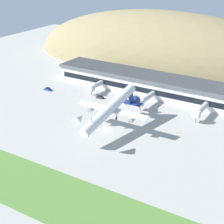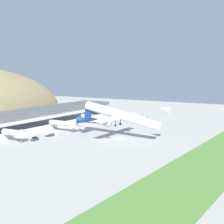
{
  "view_description": "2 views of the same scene",
  "coord_description": "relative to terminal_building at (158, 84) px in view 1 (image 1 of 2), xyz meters",
  "views": [
    {
      "loc": [
        77.08,
        -119.94,
        71.3
      ],
      "look_at": [
        3.93,
        -2.26,
        10.26
      ],
      "focal_mm": 60.0,
      "sensor_mm": 36.0,
      "label": 1
    },
    {
      "loc": [
        -143.21,
        -81.84,
        32.15
      ],
      "look_at": [
        1.86,
        4.65,
        11.46
      ],
      "focal_mm": 60.0,
      "sensor_mm": 36.0,
      "label": 2
    }
  ],
  "objects": [
    {
      "name": "service_car_1",
      "position": [
        -22.91,
        -20.82,
        -4.96
      ],
      "size": [
        4.12,
        1.98,
        1.59
      ],
      "color": "#333338",
      "rests_on": "ground_plane"
    },
    {
      "name": "terminal_building",
      "position": [
        0.0,
        0.0,
        0.0
      ],
      "size": [
        116.78,
        19.06,
        9.92
      ],
      "color": "silver",
      "rests_on": "ground_plane"
    },
    {
      "name": "grass_strip_foreground",
      "position": [
        -0.03,
        -97.3,
        -5.58
      ],
      "size": [
        314.7,
        23.19,
        0.08
      ],
      "primitive_type": "cube",
      "color": "#568438",
      "rests_on": "ground_plane"
    },
    {
      "name": "service_car_0",
      "position": [
        -53.59,
        -25.99,
        -4.97
      ],
      "size": [
        4.5,
        2.01,
        1.56
      ],
      "color": "#264C99",
      "rests_on": "ground_plane"
    },
    {
      "name": "jetway_1",
      "position": [
        1.73,
        -18.01,
        -1.63
      ],
      "size": [
        3.38,
        16.37,
        5.43
      ],
      "color": "silver",
      "rests_on": "ground_plane"
    },
    {
      "name": "ground_plane",
      "position": [
        -0.03,
        -49.92,
        -5.62
      ],
      "size": [
        349.67,
        349.67,
        0.0
      ],
      "primitive_type": "plane",
      "color": "#ADAAA3"
    },
    {
      "name": "traffic_cone_1",
      "position": [
        17.6,
        -30.87,
        -5.34
      ],
      "size": [
        0.52,
        0.52,
        0.58
      ],
      "color": "orange",
      "rests_on": "ground_plane"
    },
    {
      "name": "hill_backdrop",
      "position": [
        -21.58,
        55.5,
        -5.62
      ],
      "size": [
        200.09,
        78.85,
        68.88
      ],
      "primitive_type": "ellipsoid",
      "color": "#8E7F56",
      "rests_on": "ground_plane"
    },
    {
      "name": "jetway_0",
      "position": [
        -29.58,
        -15.71,
        -1.63
      ],
      "size": [
        3.38,
        12.05,
        5.43
      ],
      "color": "silver",
      "rests_on": "ground_plane"
    },
    {
      "name": "fuel_truck",
      "position": [
        -11.05,
        -20.06,
        -4.11
      ],
      "size": [
        6.34,
        2.66,
        3.22
      ],
      "color": "silver",
      "rests_on": "ground_plane"
    },
    {
      "name": "cargo_airplane",
      "position": [
        1.57,
        -49.34,
        4.4
      ],
      "size": [
        33.35,
        47.18,
        12.76
      ],
      "color": "silver"
    },
    {
      "name": "jetway_2",
      "position": [
        29.25,
        -17.5,
        -1.63
      ],
      "size": [
        3.38,
        15.41,
        5.43
      ],
      "color": "silver",
      "rests_on": "ground_plane"
    },
    {
      "name": "traffic_cone_0",
      "position": [
        26.44,
        -36.79,
        -5.34
      ],
      "size": [
        0.52,
        0.52,
        0.58
      ],
      "color": "orange",
      "rests_on": "ground_plane"
    }
  ]
}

